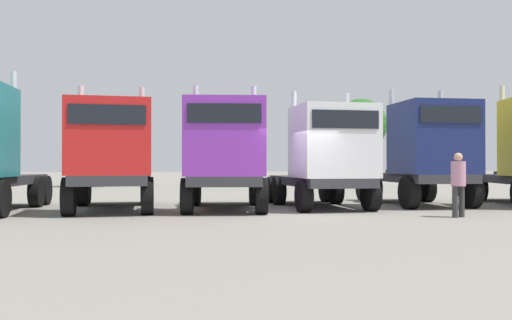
% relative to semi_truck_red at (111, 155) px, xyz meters
% --- Properties ---
extents(ground, '(200.00, 200.00, 0.00)m').
position_rel_semi_truck_red_xyz_m(ground, '(5.52, -1.84, -1.78)').
color(ground, gray).
extents(semi_truck_red, '(2.69, 6.45, 3.99)m').
position_rel_semi_truck_red_xyz_m(semi_truck_red, '(0.00, 0.00, 0.00)').
color(semi_truck_red, '#333338').
rests_on(semi_truck_red, ground).
extents(semi_truck_purple, '(3.30, 6.17, 4.06)m').
position_rel_semi_truck_red_xyz_m(semi_truck_purple, '(3.53, -0.45, 0.03)').
color(semi_truck_purple, '#333338').
rests_on(semi_truck_purple, ground).
extents(semi_truck_white, '(2.57, 5.69, 3.97)m').
position_rel_semi_truck_red_xyz_m(semi_truck_white, '(6.98, -0.26, -0.02)').
color(semi_truck_white, '#333338').
rests_on(semi_truck_white, ground).
extents(semi_truck_navy, '(2.78, 5.78, 4.22)m').
position_rel_semi_truck_red_xyz_m(semi_truck_navy, '(10.78, 0.19, 0.13)').
color(semi_truck_navy, '#333338').
rests_on(semi_truck_navy, ground).
extents(visitor_with_camera, '(0.52, 0.52, 1.81)m').
position_rel_semi_truck_red_xyz_m(visitor_with_camera, '(9.68, -3.68, -0.73)').
color(visitor_with_camera, '#343434').
rests_on(visitor_with_camera, ground).
extents(oak_far_left, '(3.59, 3.59, 5.43)m').
position_rel_semi_truck_red_xyz_m(oak_far_left, '(-2.03, 20.17, 1.84)').
color(oak_far_left, '#4C3823').
rests_on(oak_far_left, ground).
extents(oak_far_centre, '(2.95, 2.95, 5.19)m').
position_rel_semi_truck_red_xyz_m(oak_far_centre, '(6.48, 18.81, 1.90)').
color(oak_far_centre, '#4C3823').
rests_on(oak_far_centre, ground).
extents(oak_far_right, '(3.31, 3.31, 5.65)m').
position_rel_semi_truck_red_xyz_m(oak_far_right, '(14.24, 14.98, 2.18)').
color(oak_far_right, '#4C3823').
rests_on(oak_far_right, ground).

